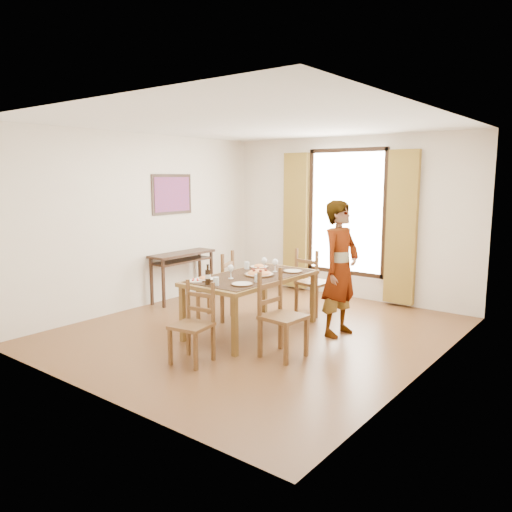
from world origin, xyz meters
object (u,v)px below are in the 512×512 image
Objects in this scene: man at (340,269)px; pasta_platter at (259,272)px; dining_table at (252,280)px; console_table at (182,259)px.

man reaches higher than pasta_platter.
dining_table is at bearing -138.08° from pasta_platter.
dining_table is 0.15m from pasta_platter.
console_table is at bearing 161.99° from dining_table.
console_table is 0.69× the size of man.
pasta_platter reaches higher than dining_table.
dining_table is 1.05× the size of man.
console_table is 2.07m from dining_table.
console_table is 2.96m from man.
man reaches higher than dining_table.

